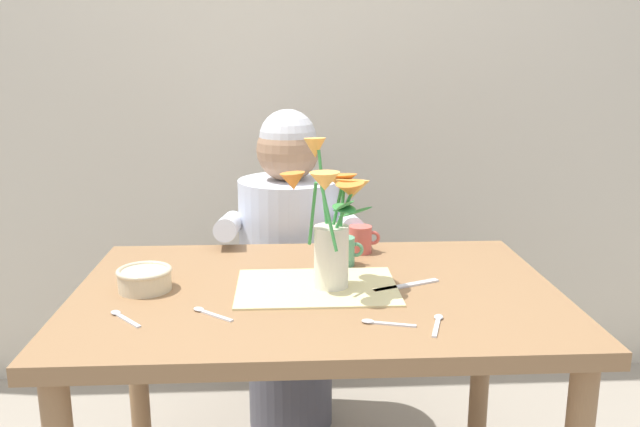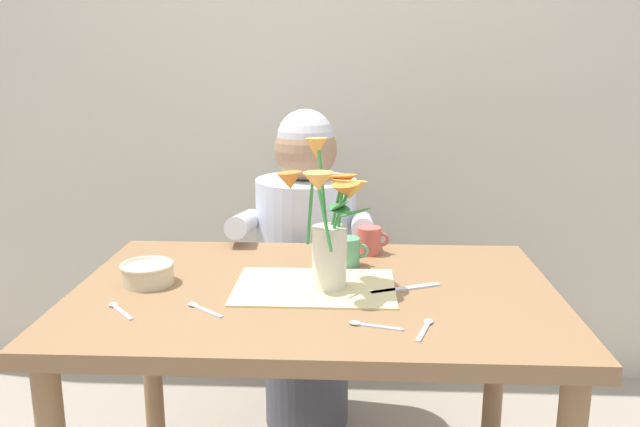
% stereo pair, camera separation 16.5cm
% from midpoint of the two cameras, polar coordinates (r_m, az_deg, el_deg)
% --- Properties ---
extents(wood_panel_backdrop, '(4.00, 0.10, 2.50)m').
position_cam_midpoint_polar(wood_panel_backdrop, '(2.60, -3.32, 12.32)').
color(wood_panel_backdrop, beige).
rests_on(wood_panel_backdrop, ground_plane).
extents(dining_table, '(1.20, 0.80, 0.74)m').
position_cam_midpoint_polar(dining_table, '(1.69, -3.11, -9.62)').
color(dining_table, olive).
rests_on(dining_table, ground_plane).
extents(seated_person, '(0.45, 0.47, 1.14)m').
position_cam_midpoint_polar(seated_person, '(2.29, -4.74, -5.40)').
color(seated_person, '#4C4C56').
rests_on(seated_person, ground_plane).
extents(striped_placemat, '(0.40, 0.28, 0.00)m').
position_cam_midpoint_polar(striped_placemat, '(1.65, -3.05, -6.47)').
color(striped_placemat, beige).
rests_on(striped_placemat, dining_table).
extents(flower_vase, '(0.24, 0.25, 0.37)m').
position_cam_midpoint_polar(flower_vase, '(1.59, -1.84, -0.40)').
color(flower_vase, silver).
rests_on(flower_vase, dining_table).
extents(ceramic_bowl, '(0.14, 0.14, 0.06)m').
position_cam_midpoint_polar(ceramic_bowl, '(1.71, -17.69, -5.43)').
color(ceramic_bowl, beige).
rests_on(ceramic_bowl, dining_table).
extents(dinner_knife, '(0.18, 0.09, 0.00)m').
position_cam_midpoint_polar(dinner_knife, '(1.66, 4.68, -6.33)').
color(dinner_knife, silver).
rests_on(dinner_knife, dining_table).
extents(tea_cup, '(0.09, 0.07, 0.08)m').
position_cam_midpoint_polar(tea_cup, '(1.81, -0.59, -3.33)').
color(tea_cup, '#569970').
rests_on(tea_cup, dining_table).
extents(coffee_cup, '(0.09, 0.07, 0.08)m').
position_cam_midpoint_polar(coffee_cup, '(1.93, 1.12, -2.28)').
color(coffee_cup, '#CC564C').
rests_on(coffee_cup, dining_table).
extents(spoon_0, '(0.05, 0.12, 0.01)m').
position_cam_midpoint_polar(spoon_0, '(1.45, 6.95, -9.37)').
color(spoon_0, silver).
rests_on(spoon_0, dining_table).
extents(spoon_1, '(0.12, 0.05, 0.01)m').
position_cam_midpoint_polar(spoon_1, '(1.44, 1.91, -9.50)').
color(spoon_1, silver).
rests_on(spoon_1, dining_table).
extents(spoon_2, '(0.10, 0.09, 0.01)m').
position_cam_midpoint_polar(spoon_2, '(1.53, -12.88, -8.40)').
color(spoon_2, silver).
rests_on(spoon_2, dining_table).
extents(spoon_3, '(0.09, 0.10, 0.01)m').
position_cam_midpoint_polar(spoon_3, '(1.56, -19.80, -8.43)').
color(spoon_3, silver).
rests_on(spoon_3, dining_table).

